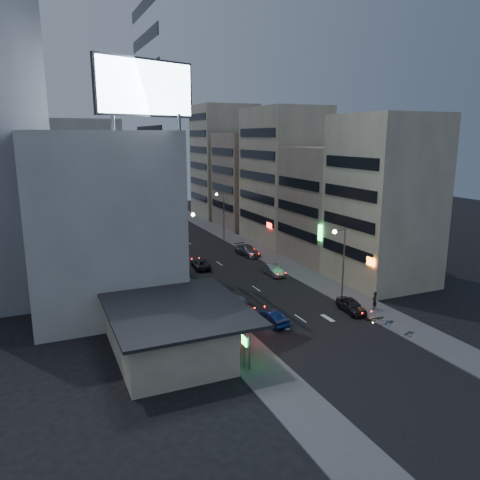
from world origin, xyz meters
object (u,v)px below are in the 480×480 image
road_car_silver (232,300)px  scooter_silver_a (392,314)px  person (374,300)px  scooter_silver_b (381,310)px  parked_car_right_near (351,306)px  scooter_black_a (410,326)px  scooter_black_b (379,311)px  parked_car_left (201,264)px  scooter_blue (389,315)px  parked_car_right_mid (273,270)px  road_car_blue (271,317)px  parked_car_right_far (248,250)px

road_car_silver → scooter_silver_a: bearing=140.2°
person → scooter_silver_b: person is taller
parked_car_right_near → scooter_silver_a: parked_car_right_near is taller
scooter_black_a → scooter_black_b: 3.86m
scooter_black_a → scooter_silver_b: 4.01m
parked_car_left → road_car_silver: (-1.80, -15.17, 0.21)m
scooter_blue → scooter_black_a: bearing=159.4°
parked_car_right_near → scooter_silver_b: bearing=-44.5°
parked_car_right_near → scooter_silver_a: (2.18, -3.49, -0.01)m
parked_car_right_mid → person: person is taller
parked_car_right_mid → scooter_silver_a: (3.47, -18.20, -0.00)m
parked_car_right_mid → road_car_silver: size_ratio=0.72×
parked_car_right_mid → scooter_blue: bearing=-79.9°
parked_car_right_near → scooter_silver_b: size_ratio=2.11×
road_car_blue → scooter_black_b: size_ratio=2.22×
road_car_silver → parked_car_left: bearing=-99.6°
scooter_silver_b → parked_car_right_mid: bearing=11.0°
scooter_silver_b → parked_car_right_far: bearing=4.5°
parked_car_left → person: 24.56m
scooter_blue → scooter_black_b: scooter_black_b is taller
parked_car_right_far → scooter_black_b: parked_car_right_far is taller
road_car_blue → scooter_black_a: bearing=140.0°
parked_car_left → person: bearing=124.9°
parked_car_right_far → scooter_silver_b: 27.47m
road_car_silver → scooter_black_a: (12.42, -12.41, -0.21)m
scooter_blue → scooter_silver_b: scooter_silver_b is taller
parked_car_left → scooter_black_a: 29.56m
parked_car_right_far → scooter_black_b: bearing=-93.3°
road_car_blue → road_car_silver: (-1.69, 5.61, 0.15)m
parked_car_right_far → road_car_silver: (-10.55, -19.01, 0.09)m
person → scooter_blue: size_ratio=1.04×
parked_car_left → scooter_silver_b: bearing=121.9°
parked_car_right_near → scooter_silver_a: size_ratio=2.22×
scooter_black_a → scooter_blue: 2.68m
parked_car_right_near → person: bearing=-5.3°
parked_car_left → scooter_black_b: bearing=121.0°
parked_car_right_far → person: size_ratio=2.82×
parked_car_right_mid → parked_car_right_far: parked_car_right_far is taller
parked_car_left → road_car_blue: size_ratio=1.09×
scooter_silver_a → scooter_silver_b: scooter_silver_b is taller
person → scooter_black_a: bearing=55.6°
road_car_silver → scooter_silver_a: size_ratio=3.14×
road_car_blue → person: person is taller
parked_car_left → road_car_blue: (-0.11, -20.78, 0.05)m
scooter_silver_a → parked_car_right_near: bearing=53.3°
parked_car_left → person: (11.30, -21.81, 0.41)m
parked_car_right_near → road_car_silver: bearing=156.2°
scooter_black_a → parked_car_right_far: bearing=-16.8°
parked_car_right_far → scooter_black_a: bearing=-93.1°
road_car_blue → scooter_blue: size_ratio=2.35×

